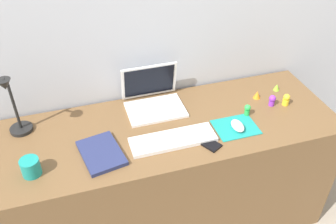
{
  "coord_description": "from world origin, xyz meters",
  "views": [
    {
      "loc": [
        -0.44,
        -1.37,
        1.92
      ],
      "look_at": [
        -0.02,
        0.0,
        0.83
      ],
      "focal_mm": 39.62,
      "sensor_mm": 36.0,
      "label": 1
    }
  ],
  "objects": [
    {
      "name": "toy_figurine_green",
      "position": [
        0.4,
        -0.03,
        0.78
      ],
      "size": [
        0.03,
        0.03,
        0.06
      ],
      "color": "green",
      "rests_on": "desk"
    },
    {
      "name": "ground_plane",
      "position": [
        0.0,
        0.0,
        0.0
      ],
      "size": [
        6.0,
        6.0,
        0.0
      ],
      "primitive_type": "plane",
      "color": "gray"
    },
    {
      "name": "toy_figurine_yellow",
      "position": [
        0.64,
        -0.01,
        0.77
      ],
      "size": [
        0.04,
        0.04,
        0.07
      ],
      "color": "yellow",
      "rests_on": "desk"
    },
    {
      "name": "cell_phone",
      "position": [
        0.12,
        -0.18,
        0.74
      ],
      "size": [
        0.12,
        0.14,
        0.01
      ],
      "primitive_type": "cube",
      "rotation": [
        0.0,
        0.0,
        0.51
      ],
      "color": "black",
      "rests_on": "desk"
    },
    {
      "name": "mousepad",
      "position": [
        0.3,
        -0.11,
        0.74
      ],
      "size": [
        0.21,
        0.17,
        0.0
      ],
      "primitive_type": "cube",
      "color": "teal",
      "rests_on": "desk"
    },
    {
      "name": "mouse",
      "position": [
        0.31,
        -0.12,
        0.76
      ],
      "size": [
        0.06,
        0.1,
        0.03
      ],
      "primitive_type": "ellipsoid",
      "color": "white",
      "rests_on": "mousepad"
    },
    {
      "name": "back_wall",
      "position": [
        0.0,
        0.34,
        0.8
      ],
      "size": [
        2.91,
        0.05,
        1.61
      ],
      "primitive_type": "cube",
      "color": "#B2B7C1",
      "rests_on": "ground_plane"
    },
    {
      "name": "coffee_mug",
      "position": [
        -0.67,
        -0.13,
        0.78
      ],
      "size": [
        0.08,
        0.08,
        0.08
      ],
      "primitive_type": "cylinder",
      "color": "teal",
      "rests_on": "desk"
    },
    {
      "name": "notebook_pad",
      "position": [
        -0.37,
        -0.1,
        0.75
      ],
      "size": [
        0.21,
        0.27,
        0.02
      ],
      "primitive_type": "cube",
      "rotation": [
        0.0,
        0.0,
        0.18
      ],
      "color": "navy",
      "rests_on": "desk"
    },
    {
      "name": "laptop",
      "position": [
        -0.04,
        0.2,
        0.79
      ],
      "size": [
        0.3,
        0.25,
        0.21
      ],
      "color": "white",
      "rests_on": "desk"
    },
    {
      "name": "toy_figurine_orange",
      "position": [
        0.53,
        0.09,
        0.76
      ],
      "size": [
        0.04,
        0.04,
        0.04
      ],
      "primitive_type": "cone",
      "color": "orange",
      "rests_on": "desk"
    },
    {
      "name": "desk",
      "position": [
        0.0,
        0.0,
        0.37
      ],
      "size": [
        1.71,
        0.6,
        0.74
      ],
      "primitive_type": "cube",
      "color": "brown",
      "rests_on": "ground_plane"
    },
    {
      "name": "keyboard",
      "position": [
        -0.03,
        -0.11,
        0.75
      ],
      "size": [
        0.41,
        0.13,
        0.02
      ],
      "primitive_type": "cube",
      "color": "white",
      "rests_on": "desk"
    },
    {
      "name": "desk_lamp",
      "position": [
        -0.71,
        0.15,
        0.9
      ],
      "size": [
        0.11,
        0.16,
        0.35
      ],
      "color": "black",
      "rests_on": "desk"
    },
    {
      "name": "toy_figurine_purple",
      "position": [
        0.57,
        0.01,
        0.77
      ],
      "size": [
        0.04,
        0.04,
        0.06
      ],
      "color": "purple",
      "rests_on": "desk"
    },
    {
      "name": "toy_figurine_lime",
      "position": [
        0.67,
        0.13,
        0.76
      ],
      "size": [
        0.03,
        0.03,
        0.04
      ],
      "primitive_type": "cone",
      "color": "#8CDB33",
      "rests_on": "desk"
    }
  ]
}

